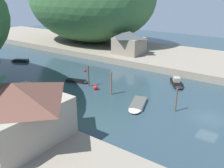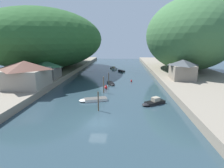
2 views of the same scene
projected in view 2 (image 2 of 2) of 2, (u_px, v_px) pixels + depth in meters
The scene contains 19 objects.
water_surface at pixel (112, 79), 54.25m from camera, with size 130.00×130.00×0.00m, color #283D47.
left_bank at pixel (35, 76), 55.66m from camera, with size 22.00×120.00×1.40m.
right_bank at pixel (193, 78), 52.51m from camera, with size 22.00×120.00×1.40m.
hillside_left at pixel (47, 39), 66.43m from camera, with size 41.34×57.87×21.53m.
hillside_right at pixel (187, 35), 61.01m from camera, with size 28.29×39.61×24.26m.
waterfront_building at pixel (26, 74), 38.70m from camera, with size 9.30×8.78×5.88m.
boathouse_shed at pixel (46, 69), 48.27m from camera, with size 7.11×6.55×4.91m.
right_bank_cottage at pixel (182, 69), 46.60m from camera, with size 6.02×6.97×5.31m.
boat_cabin_cruiser at pixel (113, 68), 74.18m from camera, with size 3.51×4.83×1.07m.
boat_far_right_bank at pixel (111, 84), 47.43m from camera, with size 2.53×4.57×0.41m.
boat_yellow_tender at pixel (92, 100), 34.22m from camera, with size 5.71×3.40×0.52m.
boat_small_dinghy at pixel (153, 102), 32.36m from camera, with size 4.92×3.98×1.27m.
boat_mid_channel at pixel (121, 71), 67.48m from camera, with size 3.22×4.06×0.58m.
mooring_post_nearest at pixel (98, 101), 29.06m from camera, with size 0.20×0.20×3.40m.
mooring_post_middle at pixel (104, 85), 39.23m from camera, with size 0.28×0.28×3.77m.
mooring_post_fourth at pixel (109, 80), 44.32m from camera, with size 0.21×0.21×3.73m.
channel_buoy_near at pixel (131, 81), 50.34m from camera, with size 0.51×0.51×0.77m.
channel_buoy_far at pixel (106, 87), 42.78m from camera, with size 0.77×0.77×1.15m.
person_on_quay at pixel (51, 77), 45.19m from camera, with size 0.32×0.43×1.69m.
Camera 2 is at (3.56, -22.94, 11.41)m, focal length 28.00 mm.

